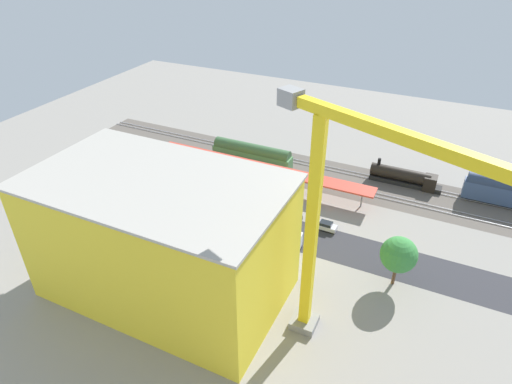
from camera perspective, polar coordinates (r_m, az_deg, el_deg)
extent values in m
plane|color=gray|center=(87.57, -1.67, -2.55)|extent=(168.13, 168.13, 0.00)
cube|color=#5B544C|center=(103.98, 3.51, 3.40)|extent=(105.20, 15.81, 0.01)
cube|color=#2D2D33|center=(85.69, -2.44, -3.43)|extent=(105.15, 9.87, 0.01)
cube|color=#9E9EA8|center=(107.36, 4.36, 4.45)|extent=(105.08, 0.99, 0.12)
cube|color=#9E9EA8|center=(106.17, 4.07, 4.12)|extent=(105.08, 0.99, 0.12)
cube|color=#9E9EA8|center=(101.65, 2.93, 2.82)|extent=(105.08, 0.99, 0.12)
cube|color=#9E9EA8|center=(100.49, 2.62, 2.46)|extent=(105.08, 0.99, 0.12)
cube|color=#C63D2D|center=(95.35, 0.55, 3.30)|extent=(50.39, 4.50, 0.34)
cylinder|color=slate|center=(90.53, 13.64, -0.88)|extent=(0.30, 0.30, 3.70)
cylinder|color=slate|center=(93.83, 4.72, 1.25)|extent=(0.30, 0.30, 3.70)
cylinder|color=slate|center=(99.35, -3.42, 3.17)|extent=(0.30, 0.30, 3.70)
cylinder|color=slate|center=(106.73, -10.59, 4.80)|extent=(0.30, 0.30, 3.70)
cube|color=black|center=(101.56, 18.86, 1.17)|extent=(15.34, 2.55, 1.00)
cylinder|color=black|center=(100.77, 18.32, 2.24)|extent=(12.77, 2.79, 2.69)
cube|color=black|center=(100.83, 21.78, 1.08)|extent=(2.60, 2.91, 3.32)
cylinder|color=black|center=(100.30, 15.81, 3.88)|extent=(0.70, 0.70, 1.40)
cube|color=black|center=(103.29, -0.54, 3.44)|extent=(17.44, 2.68, 0.60)
cube|color=#4C7F4C|center=(102.32, -0.54, 4.46)|extent=(19.38, 3.33, 3.55)
cylinder|color=#355935|center=(101.41, -0.55, 5.48)|extent=(18.61, 3.32, 3.17)
cube|color=black|center=(83.59, 9.07, -4.76)|extent=(3.50, 1.81, 0.30)
cube|color=silver|center=(83.28, 9.10, -4.47)|extent=(4.16, 1.90, 0.77)
cube|color=#1E2328|center=(82.88, 9.14, -4.09)|extent=(2.35, 1.63, 0.58)
cube|color=black|center=(85.24, 4.40, -3.60)|extent=(4.04, 1.82, 0.30)
cube|color=black|center=(84.90, 4.42, -3.28)|extent=(4.80, 1.91, 0.88)
cube|color=#1E2328|center=(84.49, 4.44, -2.87)|extent=(2.70, 1.64, 0.58)
cube|color=black|center=(87.23, 0.26, -2.57)|extent=(3.39, 1.76, 0.30)
cube|color=silver|center=(86.94, 0.26, -2.28)|extent=(4.03, 1.84, 0.74)
cube|color=#1E2328|center=(86.54, 0.26, -1.89)|extent=(2.26, 1.60, 0.69)
cube|color=black|center=(89.38, -3.60, -1.70)|extent=(3.69, 2.01, 0.30)
cube|color=gray|center=(89.09, -3.62, -1.42)|extent=(4.38, 2.12, 0.75)
cube|color=#1E2328|center=(88.74, -3.63, -1.07)|extent=(2.49, 1.79, 0.53)
cube|color=black|center=(92.94, -7.58, -0.50)|extent=(3.93, 1.68, 0.30)
cube|color=maroon|center=(92.66, -7.60, -0.22)|extent=(4.68, 1.75, 0.77)
cube|color=#1E2328|center=(92.29, -7.63, 0.16)|extent=(2.62, 1.54, 0.64)
cube|color=black|center=(96.18, -11.36, 0.33)|extent=(3.65, 1.80, 0.30)
cube|color=gray|center=(95.90, -11.39, 0.61)|extent=(4.34, 1.89, 0.81)
cube|color=#1E2328|center=(95.55, -11.44, 0.96)|extent=(2.45, 1.63, 0.57)
cube|color=black|center=(99.81, -14.18, 1.19)|extent=(3.66, 1.71, 0.30)
cube|color=maroon|center=(99.52, -14.22, 1.48)|extent=(4.35, 1.79, 0.86)
cube|color=#1E2328|center=(99.17, -14.28, 1.83)|extent=(2.45, 1.55, 0.58)
cube|color=black|center=(104.27, -17.10, 2.11)|extent=(3.65, 1.94, 0.30)
cube|color=black|center=(104.02, -17.15, 2.37)|extent=(4.33, 2.04, 0.77)
cube|color=#1E2328|center=(103.70, -17.21, 2.69)|extent=(2.45, 1.74, 0.60)
cube|color=yellow|center=(66.07, -12.09, -6.03)|extent=(35.87, 21.06, 19.34)
cube|color=#ADA89E|center=(60.63, -13.12, 1.35)|extent=(36.47, 21.66, 0.40)
cube|color=gray|center=(65.69, 6.29, -16.50)|extent=(3.60, 3.60, 1.20)
cube|color=yellow|center=(55.10, 7.23, -5.69)|extent=(1.40, 1.40, 32.27)
cube|color=yellow|center=(41.57, 19.98, 6.31)|extent=(25.79, 11.61, 1.20)
cube|color=gray|center=(49.65, 4.56, 12.21)|extent=(2.98, 2.77, 2.00)
cube|color=black|center=(78.90, 2.58, -6.78)|extent=(9.37, 3.04, 0.50)
cube|color=silver|center=(77.67, 3.45, -6.06)|extent=(7.02, 3.09, 2.63)
cube|color=silver|center=(78.83, 0.23, -5.39)|extent=(2.58, 2.71, 2.51)
cube|color=black|center=(87.72, -11.32, -2.98)|extent=(10.30, 2.89, 0.50)
cube|color=white|center=(86.29, -10.80, -2.25)|extent=(8.11, 3.00, 2.77)
cube|color=maroon|center=(88.91, -13.60, -1.66)|extent=(2.36, 2.65, 2.35)
cube|color=black|center=(84.98, -8.68, -3.96)|extent=(10.06, 3.34, 0.50)
cube|color=silver|center=(83.37, -8.15, -3.24)|extent=(7.80, 3.35, 2.94)
cube|color=silver|center=(86.32, -10.71, -2.43)|extent=(2.56, 2.79, 2.25)
cylinder|color=brown|center=(94.24, -17.08, -0.12)|extent=(0.46, 0.46, 3.49)
sphere|color=#28662D|center=(92.36, -17.44, 1.89)|extent=(5.92, 5.92, 5.92)
cylinder|color=brown|center=(73.62, 17.63, -10.18)|extent=(0.53, 0.53, 3.97)
sphere|color=#38843D|center=(71.11, 18.15, -7.78)|extent=(5.71, 5.71, 5.71)
cylinder|color=brown|center=(95.26, -17.73, -0.05)|extent=(0.51, 0.51, 3.00)
sphere|color=#28662D|center=(93.63, -18.06, 1.68)|extent=(5.20, 5.20, 5.20)
cylinder|color=brown|center=(90.15, -13.68, -1.46)|extent=(0.60, 0.60, 2.58)
sphere|color=#28662D|center=(88.33, -13.97, 0.44)|extent=(6.33, 6.33, 6.33)
cylinder|color=brown|center=(78.27, -0.74, -5.59)|extent=(0.56, 0.56, 3.77)
sphere|color=#2D7233|center=(76.32, -0.76, -3.63)|extent=(4.01, 4.01, 4.01)
cylinder|color=#333333|center=(84.73, -9.29, -2.01)|extent=(0.16, 0.16, 5.65)
cube|color=black|center=(82.97, -9.48, -0.14)|extent=(0.36, 0.36, 0.90)
sphere|color=green|center=(83.24, -9.59, -0.28)|extent=(0.20, 0.20, 0.20)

